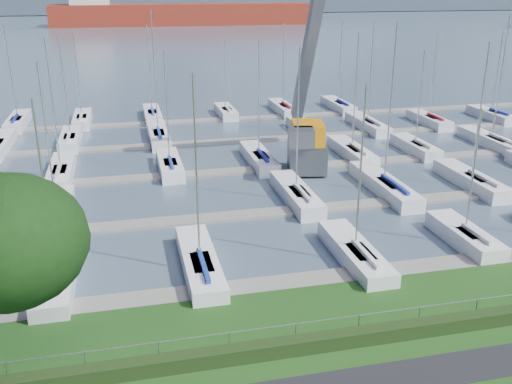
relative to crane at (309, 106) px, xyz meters
name	(u,v)px	position (x,y,z in m)	size (l,w,h in m)	color
water	(134,19)	(-7.87, 234.39, -5.73)	(800.00, 540.00, 0.20)	#49596B
hedge	(320,342)	(-7.87, -26.01, -4.98)	(80.00, 0.70, 0.70)	#1D3112
fence	(317,321)	(-7.87, -25.61, -4.13)	(0.04, 0.04, 80.00)	gray
foothill	(129,0)	(-7.87, 304.39, 0.67)	(900.00, 80.00, 12.00)	#3B4956
docks	(219,173)	(-7.87, 0.39, -5.55)	(90.00, 41.60, 0.25)	slate
crane	(309,106)	(0.00, 0.00, 0.00)	(4.89, 13.40, 22.35)	#4F5156
cargo_ship_mid	(172,15)	(5.29, 187.03, -1.78)	(99.30, 20.36, 21.50)	maroon
sailboat_fleet	(184,104)	(-10.41, 3.09, 0.09)	(74.62, 50.38, 13.41)	beige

